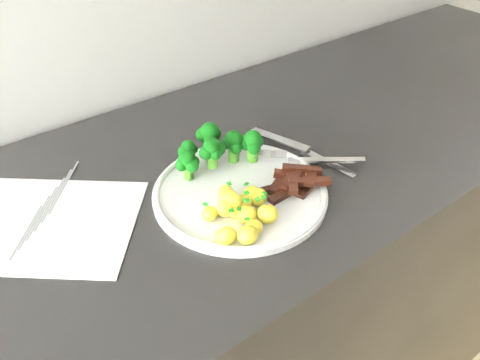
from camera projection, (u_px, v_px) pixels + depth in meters
name	position (u px, v px, depth m)	size (l,w,h in m)	color
counter	(195.00, 352.00, 1.03)	(2.31, 0.58, 0.86)	black
recipe_paper	(35.00, 223.00, 0.70)	(0.35, 0.34, 0.00)	white
plate	(240.00, 192.00, 0.75)	(0.27, 0.27, 0.02)	white
broccoli	(217.00, 147.00, 0.78)	(0.15, 0.09, 0.07)	#2F6217
potatoes	(241.00, 210.00, 0.69)	(0.12, 0.12, 0.04)	#F3E64E
beef_strips	(296.00, 183.00, 0.75)	(0.11, 0.08, 0.03)	black
fork	(310.00, 158.00, 0.81)	(0.14, 0.14, 0.02)	silver
knife	(314.00, 157.00, 0.82)	(0.06, 0.21, 0.02)	silver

